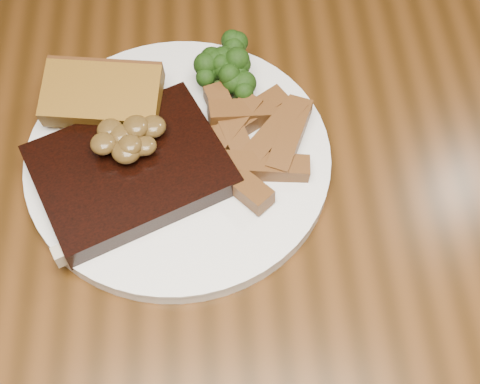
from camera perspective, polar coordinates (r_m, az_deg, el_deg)
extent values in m
cube|color=#45260D|center=(0.64, -1.56, -3.27)|extent=(1.60, 0.90, 0.04)
cylinder|color=black|center=(1.55, -3.84, 13.29)|extent=(0.04, 0.04, 0.38)
cylinder|color=black|center=(1.48, 12.66, 8.50)|extent=(0.04, 0.04, 0.38)
cylinder|color=black|center=(1.36, 1.17, 4.54)|extent=(0.04, 0.04, 0.38)
cylinder|color=white|center=(0.65, -5.26, 2.75)|extent=(0.32, 0.32, 0.01)
cube|color=black|center=(0.63, -9.28, 1.86)|extent=(0.21, 0.19, 0.02)
cube|color=#B9AC8F|center=(0.60, -9.35, -2.99)|extent=(0.13, 0.07, 0.02)
cube|color=brown|center=(0.68, -11.38, 6.96)|extent=(0.12, 0.08, 0.02)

